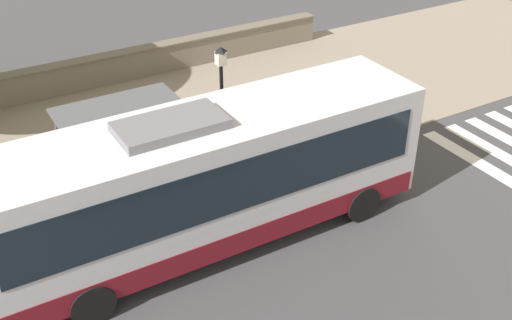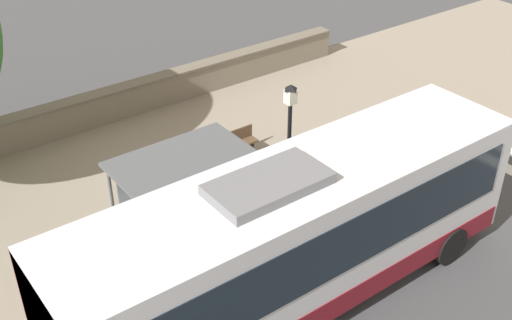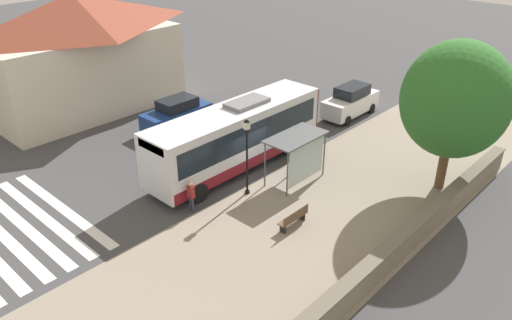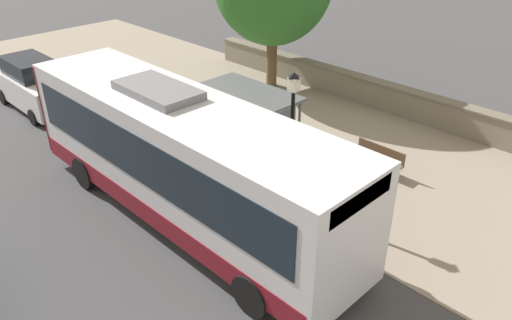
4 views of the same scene
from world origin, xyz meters
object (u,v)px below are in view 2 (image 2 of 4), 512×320
Objects in this scene: bus_shelter at (177,169)px; bus at (298,235)px; street_lamp_near at (289,144)px; bench at (232,145)px; pedestrian at (389,170)px.

bus is at bearing 14.82° from bus_shelter.
street_lamp_near is (-2.39, 1.70, 0.52)m from bus.
bus_shelter is 1.94× the size of bench.
pedestrian is (1.86, 5.55, -1.20)m from bus_shelter.
bus is 6.51m from bench.
bus is 2.98m from street_lamp_near.
street_lamp_near reaches higher than bus.
bench is (-2.45, 3.28, -1.65)m from bus_shelter.
bus_shelter is 2.84m from street_lamp_near.
bus is 2.72× the size of street_lamp_near.
bench is (-5.90, 2.36, -1.40)m from bus.
bus_shelter is at bearing -165.18° from bus.
pedestrian reaches higher than bench.
bus is 6.89× the size of pedestrian.
bench is at bearing 158.19° from bus.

